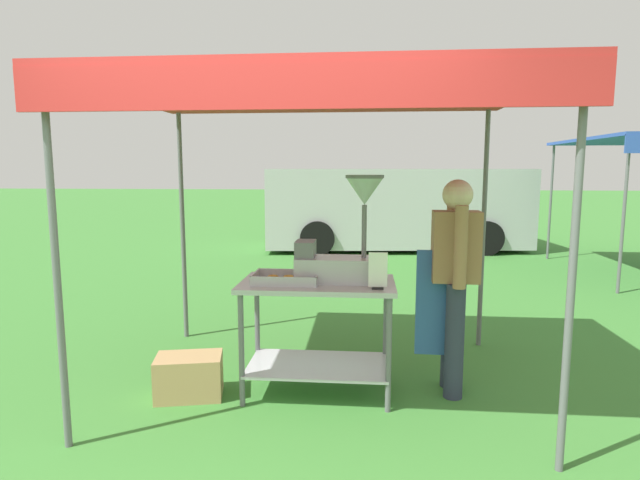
% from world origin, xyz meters
% --- Properties ---
extents(ground_plane, '(70.00, 70.00, 0.00)m').
position_xyz_m(ground_plane, '(0.00, 6.00, 0.00)').
color(ground_plane, '#3D7F33').
extents(stall_canopy, '(3.10, 2.30, 2.27)m').
position_xyz_m(stall_canopy, '(0.30, 1.49, 2.19)').
color(stall_canopy, slate).
rests_on(stall_canopy, ground).
extents(donut_cart, '(1.13, 0.64, 0.86)m').
position_xyz_m(donut_cart, '(0.30, 1.39, 0.61)').
color(donut_cart, '#B7B7BC').
rests_on(donut_cart, ground).
extents(donut_tray, '(0.48, 0.31, 0.07)m').
position_xyz_m(donut_tray, '(0.07, 1.34, 0.88)').
color(donut_tray, '#B7B7BC').
rests_on(donut_tray, donut_cart).
extents(donut_fryer, '(0.64, 0.28, 0.78)m').
position_xyz_m(donut_fryer, '(0.47, 1.41, 1.15)').
color(donut_fryer, '#B7B7BC').
rests_on(donut_fryer, donut_cart).
extents(menu_sign, '(0.13, 0.05, 0.26)m').
position_xyz_m(menu_sign, '(0.73, 1.19, 0.97)').
color(menu_sign, black).
rests_on(menu_sign, donut_cart).
extents(vendor, '(0.45, 0.53, 1.61)m').
position_xyz_m(vendor, '(1.30, 1.49, 0.90)').
color(vendor, '#2D3347').
rests_on(vendor, ground).
extents(supply_crate, '(0.53, 0.40, 0.31)m').
position_xyz_m(supply_crate, '(-0.65, 1.23, 0.16)').
color(supply_crate, tan).
rests_on(supply_crate, ground).
extents(van_silver, '(5.53, 2.49, 1.69)m').
position_xyz_m(van_silver, '(1.29, 8.74, 0.88)').
color(van_silver, '#BCBCC1').
rests_on(van_silver, ground).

